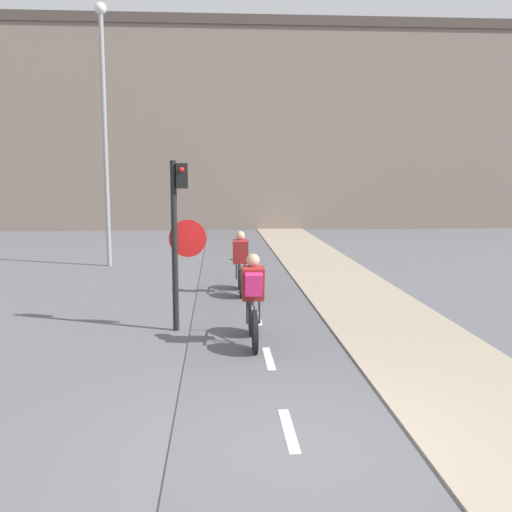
# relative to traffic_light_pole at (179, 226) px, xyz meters

# --- Properties ---
(ground_plane) EXTENTS (120.00, 120.00, 0.00)m
(ground_plane) POSITION_rel_traffic_light_pole_xyz_m (1.45, -4.79, -1.90)
(ground_plane) COLOR #5B5B60
(bike_lane) EXTENTS (2.55, 60.00, 0.02)m
(bike_lane) POSITION_rel_traffic_light_pole_xyz_m (1.45, -4.78, -1.89)
(bike_lane) COLOR #56565B
(bike_lane) RESTS_ON ground_plane
(building_row_background) EXTENTS (60.00, 5.20, 10.85)m
(building_row_background) POSITION_rel_traffic_light_pole_xyz_m (1.45, 22.20, 3.53)
(building_row_background) COLOR slate
(building_row_background) RESTS_ON ground_plane
(traffic_light_pole) EXTENTS (0.67, 0.25, 3.06)m
(traffic_light_pole) POSITION_rel_traffic_light_pole_xyz_m (0.00, 0.00, 0.00)
(traffic_light_pole) COLOR black
(traffic_light_pole) RESTS_ON ground_plane
(street_lamp_far) EXTENTS (0.36, 0.36, 7.90)m
(street_lamp_far) POSITION_rel_traffic_light_pole_xyz_m (-2.73, 7.79, 2.84)
(street_lamp_far) COLOR gray
(street_lamp_far) RESTS_ON ground_plane
(cyclist_near) EXTENTS (0.46, 1.72, 1.53)m
(cyclist_near) POSITION_rel_traffic_light_pole_xyz_m (1.26, -1.01, -1.18)
(cyclist_near) COLOR black
(cyclist_near) RESTS_ON ground_plane
(cyclist_far) EXTENTS (0.46, 1.68, 1.51)m
(cyclist_far) POSITION_rel_traffic_light_pole_xyz_m (1.22, 3.17, -1.23)
(cyclist_far) COLOR black
(cyclist_far) RESTS_ON ground_plane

